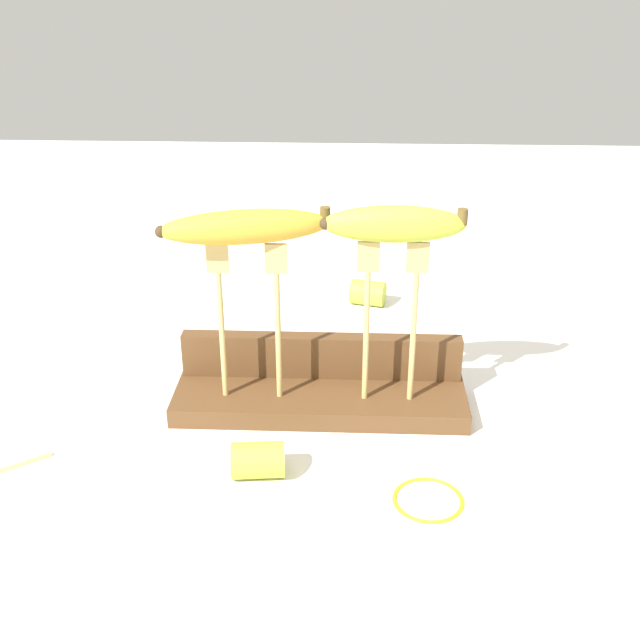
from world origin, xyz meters
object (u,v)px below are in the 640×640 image
fork_stand_left (249,308)px  banana_raised_left (245,227)px  banana_chunk_near (257,460)px  fork_stand_right (391,309)px  wire_coil (428,498)px  banana_chunk_far (367,293)px  banana_raised_right (394,224)px

fork_stand_left → banana_raised_left: size_ratio=1.00×
banana_raised_left → banana_chunk_near: 0.26m
fork_stand_right → banana_raised_left: (-0.17, -0.00, 0.10)m
banana_chunk_near → wire_coil: (0.19, -0.04, -0.02)m
fork_stand_right → fork_stand_left: bearing=180.0°
banana_chunk_near → wire_coil: 0.19m
fork_stand_right → wire_coil: size_ratio=2.68×
banana_chunk_near → banana_chunk_far: (0.13, 0.47, 0.00)m
banana_raised_left → banana_chunk_far: bearing=66.3°
fork_stand_left → banana_raised_left: 0.10m
banana_raised_right → wire_coil: banana_raised_right is taller
banana_chunk_near → fork_stand_right: bearing=41.5°
fork_stand_right → banana_chunk_far: (-0.02, 0.34, -0.13)m
fork_stand_right → banana_chunk_far: 0.36m
banana_chunk_far → fork_stand_right: bearing=-86.6°
banana_chunk_far → wire_coil: banana_chunk_far is taller
fork_stand_left → fork_stand_right: bearing=0.0°
banana_raised_right → wire_coil: size_ratio=2.17×
banana_raised_left → banana_raised_right: (0.17, 0.00, 0.01)m
banana_raised_right → banana_chunk_far: size_ratio=2.59×
fork_stand_right → banana_chunk_near: fork_stand_right is taller
banana_chunk_near → banana_chunk_far: size_ratio=0.99×
banana_raised_right → banana_chunk_far: banana_raised_right is taller
wire_coil → banana_raised_left: bearing=141.2°
fork_stand_left → banana_chunk_far: (0.15, 0.34, -0.12)m
fork_stand_right → banana_raised_left: banana_raised_left is taller
fork_stand_left → banana_raised_right: bearing=-0.0°
banana_raised_left → fork_stand_left: bearing=12.7°
banana_chunk_near → wire_coil: size_ratio=0.83×
banana_raised_left → wire_coil: bearing=-38.8°
banana_raised_right → banana_chunk_near: (-0.15, -0.13, -0.23)m
banana_chunk_far → banana_raised_right: bearing=-86.6°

